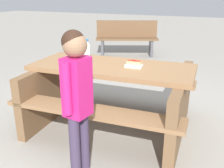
% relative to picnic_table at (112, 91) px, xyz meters
% --- Properties ---
extents(ground_plane, '(30.00, 30.00, 0.00)m').
position_rel_picnic_table_xyz_m(ground_plane, '(0.00, 0.00, -0.44)').
color(ground_plane, gray).
rests_on(ground_plane, ground).
extents(picnic_table, '(1.86, 1.48, 0.75)m').
position_rel_picnic_table_xyz_m(picnic_table, '(0.00, 0.00, 0.00)').
color(picnic_table, olive).
rests_on(picnic_table, ground).
extents(soda_bottle, '(0.07, 0.07, 0.27)m').
position_rel_picnic_table_xyz_m(soda_bottle, '(-0.32, 0.01, 0.43)').
color(soda_bottle, silver).
rests_on(soda_bottle, picnic_table).
extents(hotdog_tray, '(0.18, 0.12, 0.08)m').
position_rel_picnic_table_xyz_m(hotdog_tray, '(0.25, 0.01, 0.34)').
color(hotdog_tray, white).
rests_on(hotdog_tray, picnic_table).
extents(child_in_coat, '(0.21, 0.31, 1.27)m').
position_rel_picnic_table_xyz_m(child_in_coat, '(0.09, -0.93, 0.36)').
color(child_in_coat, '#3F334C').
rests_on(child_in_coat, ground).
extents(park_bench_near, '(1.54, 0.94, 0.85)m').
position_rel_picnic_table_xyz_m(park_bench_near, '(-1.10, 3.50, 0.00)').
color(park_bench_near, brown).
rests_on(park_bench_near, ground).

